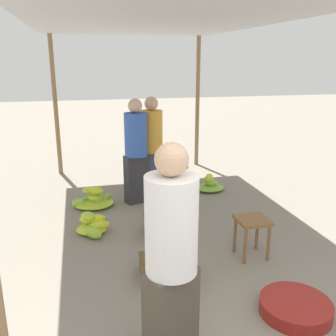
% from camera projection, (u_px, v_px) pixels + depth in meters
% --- Properties ---
extents(canopy_post_back_left, '(0.08, 0.08, 2.56)m').
position_uv_depth(canopy_post_back_left, '(56.00, 107.00, 6.91)').
color(canopy_post_back_left, olive).
rests_on(canopy_post_back_left, ground).
extents(canopy_post_back_right, '(0.08, 0.08, 2.56)m').
position_uv_depth(canopy_post_back_right, '(197.00, 103.00, 7.53)').
color(canopy_post_back_right, olive).
rests_on(canopy_post_back_right, ground).
extents(canopy_tarp, '(3.15, 6.19, 0.04)m').
position_uv_depth(canopy_tarp, '(162.00, 16.00, 4.15)').
color(canopy_tarp, '#B2B2B7').
rests_on(canopy_tarp, canopy_post_front_left).
extents(vendor_foreground, '(0.47, 0.47, 1.64)m').
position_uv_depth(vendor_foreground, '(171.00, 259.00, 2.47)').
color(vendor_foreground, '#4C4238').
rests_on(vendor_foreground, ground).
extents(stool, '(0.34, 0.34, 0.45)m').
position_uv_depth(stool, '(252.00, 226.00, 4.10)').
color(stool, brown).
rests_on(stool, ground).
extents(basin_black, '(0.61, 0.61, 0.12)m').
position_uv_depth(basin_black, '(295.00, 308.00, 3.22)').
color(basin_black, maroon).
rests_on(basin_black, ground).
extents(banana_pile_left_0, '(0.65, 0.52, 0.31)m').
position_uv_depth(banana_pile_left_0, '(95.00, 200.00, 5.60)').
color(banana_pile_left_0, '#8ABC33').
rests_on(banana_pile_left_0, ground).
extents(banana_pile_left_1, '(0.43, 0.49, 0.28)m').
position_uv_depth(banana_pile_left_1, '(93.00, 225.00, 4.72)').
color(banana_pile_left_1, '#8EBD33').
rests_on(banana_pile_left_1, ground).
extents(banana_pile_right_0, '(0.47, 0.41, 0.30)m').
position_uv_depth(banana_pile_right_0, '(210.00, 185.00, 6.27)').
color(banana_pile_right_0, '#90BE32').
rests_on(banana_pile_right_0, ground).
extents(banana_pile_right_1, '(0.43, 0.45, 0.27)m').
position_uv_depth(banana_pile_right_1, '(179.00, 173.00, 6.91)').
color(banana_pile_right_1, yellow).
rests_on(banana_pile_right_1, ground).
extents(crate_near, '(0.39, 0.39, 0.22)m').
position_uv_depth(crate_near, '(161.00, 226.00, 4.69)').
color(crate_near, olive).
rests_on(crate_near, ground).
extents(crate_mid, '(0.49, 0.49, 0.18)m').
position_uv_depth(crate_mid, '(166.00, 269.00, 3.76)').
color(crate_mid, brown).
rests_on(crate_mid, ground).
extents(shopper_walking_mid, '(0.39, 0.39, 1.59)m').
position_uv_depth(shopper_walking_mid, '(152.00, 146.00, 5.81)').
color(shopper_walking_mid, '#384766').
rests_on(shopper_walking_mid, ground).
extents(shopper_walking_far, '(0.42, 0.42, 1.58)m').
position_uv_depth(shopper_walking_far, '(136.00, 150.00, 5.57)').
color(shopper_walking_far, '#2D2D33').
rests_on(shopper_walking_far, ground).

